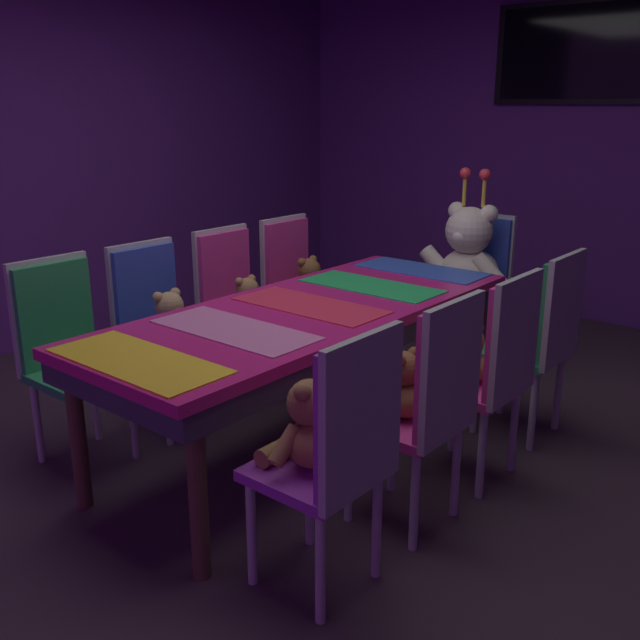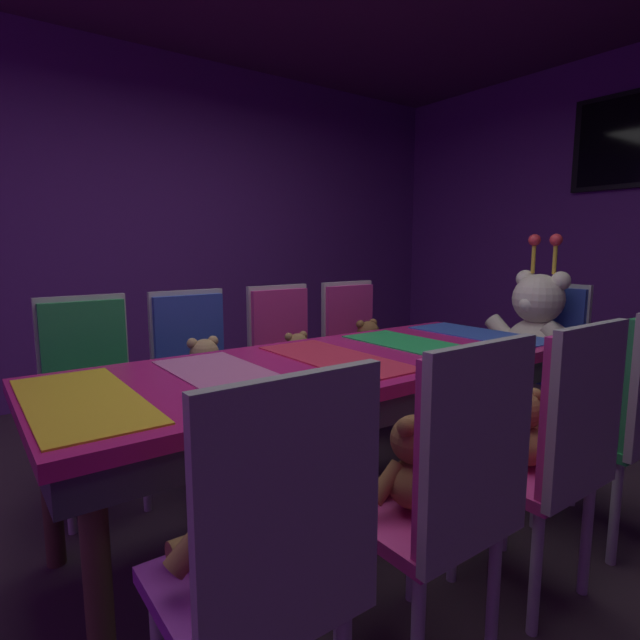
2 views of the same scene
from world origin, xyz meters
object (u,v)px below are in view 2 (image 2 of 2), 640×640
banquet_table (335,378)px  teddy_left_3 (369,346)px  chair_left_3 (354,340)px  teddy_right_2 (519,433)px  chair_left_1 (194,364)px  chair_right_1 (453,480)px  chair_left_2 (285,350)px  teddy_right_1 (413,467)px  chair_left_0 (89,378)px  teddy_left_1 (205,371)px  chair_right_3 (632,405)px  chair_right_2 (560,439)px  teddy_right_0 (240,518)px  throne_chair (549,345)px  chair_right_0 (274,550)px  king_teddy_bear (536,328)px  teddy_left_2 (298,358)px  teddy_right_3 (594,400)px

banquet_table → teddy_left_3: (-0.71, 0.83, -0.07)m
chair_left_3 → teddy_right_2: 1.68m
banquet_table → chair_left_1: size_ratio=2.41×
chair_left_1 → chair_right_1: (1.70, 0.03, 0.00)m
chair_left_2 → teddy_right_1: size_ratio=3.25×
chair_left_0 → teddy_left_1: size_ratio=3.09×
teddy_left_3 → chair_right_3: (1.56, -0.00, 0.01)m
teddy_right_1 → chair_right_2: bearing=-107.3°
teddy_right_0 → throne_chair: size_ratio=0.35×
teddy_right_0 → throne_chair: (-0.69, 2.54, -0.00)m
teddy_left_1 → chair_left_3: 1.13m
chair_right_0 → king_teddy_bear: (-0.84, 2.38, 0.13)m
teddy_left_2 → chair_right_3: bearing=19.1°
chair_right_0 → teddy_right_1: 0.56m
teddy_right_2 → throne_chair: bearing=-63.8°
teddy_left_1 → chair_right_2: 1.66m
teddy_right_0 → teddy_right_1: bearing=-92.0°
chair_left_0 → throne_chair: size_ratio=1.00×
chair_left_1 → chair_right_2: size_ratio=1.00×
king_teddy_bear → chair_left_2: bearing=-33.8°
chair_left_0 → chair_right_2: same height
banquet_table → chair_left_1: bearing=-160.7°
throne_chair → king_teddy_bear: (0.00, -0.17, 0.13)m
chair_left_0 → teddy_right_3: size_ratio=3.24×
teddy_right_1 → teddy_right_2: 0.52m
teddy_right_0 → teddy_left_1: bearing=-20.5°
chair_left_3 → chair_right_2: same height
chair_right_3 → teddy_left_3: bearing=-0.0°
chair_left_2 → teddy_right_1: chair_left_2 is taller
chair_right_0 → teddy_right_3: bearing=-85.5°
teddy_right_3 → chair_right_0: bearing=94.5°
chair_right_1 → king_teddy_bear: bearing=-65.0°
banquet_table → teddy_right_1: (0.71, -0.27, -0.07)m
teddy_right_2 → chair_right_2: bearing=180.0°
banquet_table → chair_left_2: bearing=161.6°
chair_left_3 → teddy_left_3: (0.14, 0.00, -0.01)m
banquet_table → teddy_left_2: size_ratio=8.40×
chair_left_1 → teddy_left_2: size_ratio=3.49×
chair_right_2 → teddy_right_2: chair_right_2 is taller
king_teddy_bear → teddy_right_1: bearing=21.2°
banquet_table → teddy_right_3: (0.71, 0.83, -0.07)m
teddy_right_1 → teddy_right_2: bearing=-92.0°
chair_right_1 → chair_right_0: bearing=88.3°
teddy_right_1 → teddy_right_3: 1.09m
chair_left_0 → chair_right_1: (1.71, 0.55, 0.00)m
chair_left_3 → chair_right_0: (1.69, -1.64, 0.00)m
teddy_right_3 → banquet_table: bearing=49.4°
teddy_right_0 → teddy_right_1: (0.02, 0.55, -0.02)m
chair_right_0 → teddy_right_2: 1.07m
banquet_table → teddy_left_1: size_ratio=7.44×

